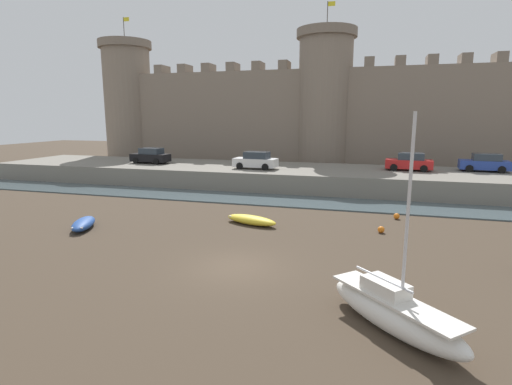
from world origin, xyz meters
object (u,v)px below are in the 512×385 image
Objects in this scene: car_quay_centre_east at (256,161)px; sailboat_near_channel_right at (393,311)px; mooring_buoy_near_shore at (397,216)px; rowboat_foreground_centre at (83,223)px; mooring_buoy_off_centre at (381,230)px; car_quay_east at (151,156)px; car_quay_west at (485,163)px; rowboat_foreground_left at (251,220)px; car_quay_centre_west at (409,162)px.

sailboat_near_channel_right is at bearing -64.55° from car_quay_centre_east.
rowboat_foreground_centre is at bearing -157.38° from mooring_buoy_near_shore.
car_quay_centre_east is at bearing 131.64° from mooring_buoy_off_centre.
sailboat_near_channel_right reaches higher than mooring_buoy_off_centre.
sailboat_near_channel_right is 1.62× the size of car_quay_centre_east.
mooring_buoy_off_centre is 27.28m from car_quay_east.
mooring_buoy_near_shore is at bearing 73.75° from mooring_buoy_off_centre.
rowboat_foreground_centre is 19.15m from car_quay_east.
car_quay_west is (9.03, 27.79, 1.92)m from sailboat_near_channel_right.
rowboat_foreground_left is 1.16× the size of rowboat_foreground_centre.
rowboat_foreground_centre is at bearing -135.72° from car_quay_centre_west.
mooring_buoy_near_shore is at bearing -36.31° from car_quay_centre_east.
rowboat_foreground_left is at bearing -177.85° from mooring_buoy_off_centre.
mooring_buoy_off_centre is 0.09× the size of car_quay_east.
rowboat_foreground_centre is 8.10× the size of mooring_buoy_near_shore.
rowboat_foreground_centre is at bearing -142.09° from car_quay_west.
mooring_buoy_off_centre is at bearing 13.13° from rowboat_foreground_centre.
sailboat_near_channel_right is (17.43, -7.19, 0.33)m from rowboat_foreground_centre.
car_quay_east is at bearing -176.88° from car_quay_centre_west.
sailboat_near_channel_right reaches higher than rowboat_foreground_centre.
sailboat_near_channel_right is 17.35× the size of mooring_buoy_off_centre.
car_quay_centre_west is at bearing 11.27° from car_quay_centre_east.
mooring_buoy_near_shore is 12.16m from car_quay_centre_west.
rowboat_foreground_centre is at bearing -71.71° from car_quay_east.
rowboat_foreground_left is 9.42× the size of mooring_buoy_near_shore.
car_quay_centre_west is at bearing -170.14° from car_quay_west.
car_quay_centre_west is (1.60, 11.82, 2.37)m from mooring_buoy_near_shore.
car_quay_centre_west is (13.91, 2.77, 0.00)m from car_quay_centre_east.
car_quay_centre_west is at bearing 3.12° from car_quay_east.
car_quay_east reaches higher than rowboat_foreground_left.
car_quay_west is 32.52m from car_quay_east.
car_quay_east is at bearing 132.81° from sailboat_near_channel_right.
rowboat_foreground_centre is at bearing 157.56° from sailboat_near_channel_right.
rowboat_foreground_centre is (-9.48, -3.75, 0.02)m from rowboat_foreground_left.
mooring_buoy_near_shore is at bearing 86.38° from sailboat_near_channel_right.
car_quay_west is (26.45, 20.60, 2.25)m from rowboat_foreground_centre.
rowboat_foreground_left is 0.88× the size of car_quay_west.
car_quay_east reaches higher than mooring_buoy_off_centre.
car_quay_centre_east is (-20.40, -3.90, 0.00)m from car_quay_west.
sailboat_near_channel_right is 1.62× the size of car_quay_east.
mooring_buoy_off_centre is 19.06m from car_quay_west.
car_quay_centre_east is at bearing 104.83° from rowboat_foreground_left.
car_quay_east is (-23.28, 14.02, 2.37)m from mooring_buoy_off_centre.
rowboat_foreground_centre is 27.98m from car_quay_centre_west.
mooring_buoy_near_shore is (8.88, 3.91, -0.10)m from rowboat_foreground_left.
sailboat_near_channel_right is 34.48m from car_quay_east.
car_quay_centre_west is (2.66, 15.43, 2.37)m from mooring_buoy_off_centre.
car_quay_centre_west is at bearing 80.23° from mooring_buoy_off_centre.
sailboat_near_channel_right is 26.86m from car_quay_centre_west.
car_quay_east is at bearing 173.56° from car_quay_centre_east.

